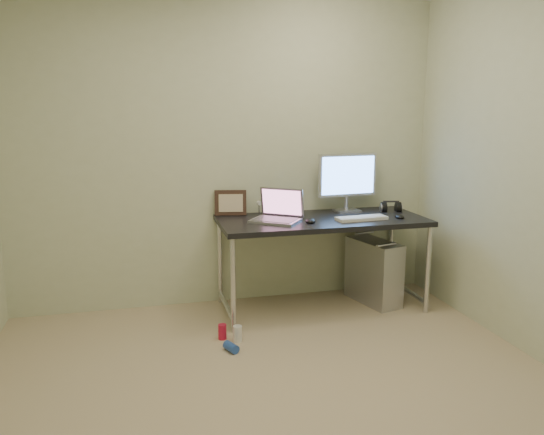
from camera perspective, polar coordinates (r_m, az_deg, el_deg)
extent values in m
plane|color=tan|center=(3.08, 1.31, -19.86)|extent=(3.50, 3.50, 0.00)
cube|color=beige|center=(4.35, -4.80, 6.87)|extent=(3.50, 0.02, 2.50)
cube|color=black|center=(4.25, 5.39, -0.34)|extent=(1.64, 0.72, 0.04)
cylinder|color=silver|center=(3.86, -4.20, -7.34)|extent=(0.04, 0.04, 0.71)
cylinder|color=silver|center=(4.46, -5.64, -4.74)|extent=(0.04, 0.04, 0.71)
cylinder|color=silver|center=(4.39, 16.42, -5.44)|extent=(0.04, 0.04, 0.71)
cylinder|color=silver|center=(4.93, 12.68, -3.40)|extent=(0.04, 0.04, 0.71)
cylinder|color=silver|center=(4.25, -4.91, -9.48)|extent=(0.04, 0.64, 0.04)
cylinder|color=silver|center=(4.74, 14.27, -7.56)|extent=(0.04, 0.64, 0.04)
cube|color=#A9A9AE|center=(4.55, 10.87, -5.74)|extent=(0.35, 0.55, 0.53)
cylinder|color=silver|center=(4.29, 12.20, -2.88)|extent=(0.19, 0.07, 0.03)
cylinder|color=silver|center=(4.66, 9.91, -1.63)|extent=(0.19, 0.07, 0.03)
cylinder|color=black|center=(4.76, 8.87, -3.22)|extent=(0.01, 0.16, 0.69)
cylinder|color=black|center=(4.78, 9.95, -3.44)|extent=(0.02, 0.11, 0.71)
cylinder|color=#BF1637|center=(3.86, -5.36, -12.14)|extent=(0.07, 0.07, 0.11)
cylinder|color=silver|center=(3.81, -3.72, -12.37)|extent=(0.08, 0.08, 0.12)
cylinder|color=#264BAB|center=(3.68, -4.41, -13.74)|extent=(0.10, 0.13, 0.06)
cube|color=silver|center=(4.09, 0.35, -0.34)|extent=(0.44, 0.41, 0.02)
cube|color=slate|center=(4.09, 0.35, -0.19)|extent=(0.38, 0.36, 0.00)
cube|color=#94949C|center=(4.19, 1.08, 1.67)|extent=(0.32, 0.25, 0.23)
cube|color=#854B68|center=(4.19, 1.11, 1.65)|extent=(0.28, 0.22, 0.20)
cube|color=silver|center=(4.55, 8.06, 0.75)|extent=(0.22, 0.17, 0.02)
cylinder|color=silver|center=(4.56, 7.99, 1.59)|extent=(0.03, 0.03, 0.11)
cube|color=silver|center=(4.52, 8.12, 4.55)|extent=(0.52, 0.08, 0.36)
cube|color=#5188E9|center=(4.50, 8.23, 4.51)|extent=(0.47, 0.04, 0.31)
cube|color=silver|center=(4.23, 9.60, -0.07)|extent=(0.42, 0.16, 0.02)
ellipsoid|color=black|center=(4.35, 13.58, 0.18)|extent=(0.09, 0.12, 0.04)
ellipsoid|color=black|center=(4.07, 4.15, -0.25)|extent=(0.11, 0.14, 0.04)
cylinder|color=black|center=(4.59, 11.97, 0.98)|extent=(0.06, 0.11, 0.10)
cylinder|color=black|center=(4.65, 13.34, 1.04)|extent=(0.06, 0.11, 0.10)
cube|color=black|center=(4.61, 12.69, 1.69)|extent=(0.13, 0.05, 0.01)
cube|color=black|center=(4.34, -4.48, 1.59)|extent=(0.27, 0.12, 0.21)
cylinder|color=silver|center=(4.39, -1.41, 0.92)|extent=(0.01, 0.01, 0.08)
cylinder|color=silver|center=(4.38, -1.41, 1.57)|extent=(0.04, 0.04, 0.04)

